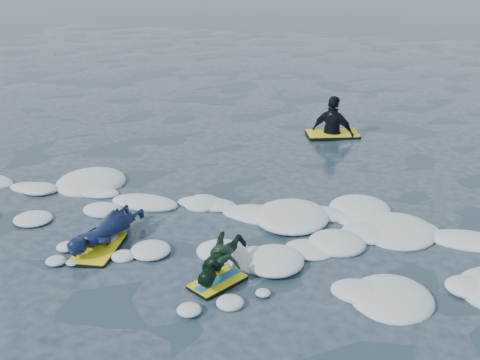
# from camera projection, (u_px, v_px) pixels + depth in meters

# --- Properties ---
(ground) EXTENTS (120.00, 120.00, 0.00)m
(ground) POSITION_uv_depth(u_px,v_px,m) (203.00, 251.00, 9.01)
(ground) COLOR #172938
(ground) RESTS_ON ground
(foam_band) EXTENTS (12.00, 3.10, 0.30)m
(foam_band) POSITION_uv_depth(u_px,v_px,m) (224.00, 222.00, 9.93)
(foam_band) COLOR white
(foam_band) RESTS_ON ground
(prone_woman_unit) EXTENTS (0.80, 1.63, 0.40)m
(prone_woman_unit) POSITION_uv_depth(u_px,v_px,m) (105.00, 232.00, 9.13)
(prone_woman_unit) COLOR black
(prone_woman_unit) RESTS_ON ground
(prone_child_unit) EXTENTS (0.75, 1.25, 0.46)m
(prone_child_unit) POSITION_uv_depth(u_px,v_px,m) (222.00, 263.00, 8.25)
(prone_child_unit) COLOR black
(prone_child_unit) RESTS_ON ground
(waiting_rider_unit) EXTENTS (1.37, 1.05, 1.81)m
(waiting_rider_unit) POSITION_uv_depth(u_px,v_px,m) (333.00, 134.00, 14.07)
(waiting_rider_unit) COLOR black
(waiting_rider_unit) RESTS_ON ground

